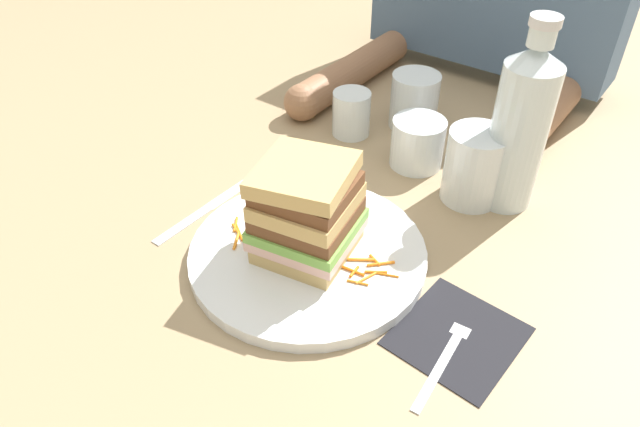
% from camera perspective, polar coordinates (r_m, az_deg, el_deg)
% --- Properties ---
extents(ground_plane, '(3.00, 3.00, 0.00)m').
position_cam_1_polar(ground_plane, '(0.74, -2.35, -3.83)').
color(ground_plane, '#9E8460').
extents(main_plate, '(0.29, 0.29, 0.02)m').
position_cam_1_polar(main_plate, '(0.72, -1.43, -4.17)').
color(main_plate, white).
rests_on(main_plate, ground_plane).
extents(sandwich, '(0.13, 0.13, 0.12)m').
position_cam_1_polar(sandwich, '(0.68, -1.52, 0.04)').
color(sandwich, tan).
rests_on(sandwich, main_plate).
extents(carrot_shred_0, '(0.01, 0.02, 0.00)m').
position_cam_1_polar(carrot_shred_0, '(0.76, -6.45, -1.06)').
color(carrot_shred_0, orange).
rests_on(carrot_shred_0, main_plate).
extents(carrot_shred_1, '(0.02, 0.02, 0.00)m').
position_cam_1_polar(carrot_shred_1, '(0.76, -5.95, -0.98)').
color(carrot_shred_1, orange).
rests_on(carrot_shred_1, main_plate).
extents(carrot_shred_2, '(0.02, 0.03, 0.00)m').
position_cam_1_polar(carrot_shred_2, '(0.74, -8.18, -2.68)').
color(carrot_shred_2, orange).
rests_on(carrot_shred_2, main_plate).
extents(carrot_shred_3, '(0.02, 0.02, 0.00)m').
position_cam_1_polar(carrot_shred_3, '(0.76, -8.23, -1.05)').
color(carrot_shred_3, orange).
rests_on(carrot_shred_3, main_plate).
extents(carrot_shred_4, '(0.02, 0.01, 0.00)m').
position_cam_1_polar(carrot_shred_4, '(0.75, -8.21, -1.55)').
color(carrot_shred_4, orange).
rests_on(carrot_shred_4, main_plate).
extents(carrot_shred_5, '(0.03, 0.02, 0.00)m').
position_cam_1_polar(carrot_shred_5, '(0.75, -7.89, -1.85)').
color(carrot_shred_5, orange).
rests_on(carrot_shred_5, main_plate).
extents(carrot_shred_6, '(0.03, 0.01, 0.00)m').
position_cam_1_polar(carrot_shred_6, '(0.75, -6.18, -1.92)').
color(carrot_shred_6, orange).
rests_on(carrot_shred_6, main_plate).
extents(carrot_shred_7, '(0.01, 0.02, 0.00)m').
position_cam_1_polar(carrot_shred_7, '(0.69, 3.34, -5.71)').
color(carrot_shred_7, orange).
rests_on(carrot_shred_7, main_plate).
extents(carrot_shred_8, '(0.02, 0.02, 0.00)m').
position_cam_1_polar(carrot_shred_8, '(0.69, 5.47, -5.71)').
color(carrot_shred_8, orange).
rests_on(carrot_shred_8, main_plate).
extents(carrot_shred_9, '(0.03, 0.01, 0.00)m').
position_cam_1_polar(carrot_shred_9, '(0.69, 3.45, -5.43)').
color(carrot_shred_9, orange).
rests_on(carrot_shred_9, main_plate).
extents(carrot_shred_10, '(0.01, 0.03, 0.00)m').
position_cam_1_polar(carrot_shred_10, '(0.68, 4.50, -6.34)').
color(carrot_shred_10, orange).
rests_on(carrot_shred_10, main_plate).
extents(carrot_shred_11, '(0.03, 0.03, 0.00)m').
position_cam_1_polar(carrot_shred_11, '(0.70, 5.96, -4.89)').
color(carrot_shred_11, orange).
rests_on(carrot_shred_11, main_plate).
extents(carrot_shred_12, '(0.03, 0.02, 0.00)m').
position_cam_1_polar(carrot_shred_12, '(0.71, 4.02, -4.51)').
color(carrot_shred_12, orange).
rests_on(carrot_shred_12, main_plate).
extents(carrot_shred_13, '(0.03, 0.01, 0.00)m').
position_cam_1_polar(carrot_shred_13, '(0.69, 6.44, -5.95)').
color(carrot_shred_13, orange).
rests_on(carrot_shred_13, main_plate).
extents(carrot_shred_14, '(0.02, 0.01, 0.00)m').
position_cam_1_polar(carrot_shred_14, '(0.68, 3.70, -6.75)').
color(carrot_shred_14, orange).
rests_on(carrot_shred_14, main_plate).
extents(carrot_shred_15, '(0.02, 0.01, 0.00)m').
position_cam_1_polar(carrot_shred_15, '(0.71, 5.38, -4.55)').
color(carrot_shred_15, orange).
rests_on(carrot_shred_15, main_plate).
extents(napkin_dark, '(0.13, 0.14, 0.00)m').
position_cam_1_polar(napkin_dark, '(0.66, 13.29, -11.53)').
color(napkin_dark, black).
rests_on(napkin_dark, ground_plane).
extents(fork, '(0.03, 0.17, 0.00)m').
position_cam_1_polar(fork, '(0.65, 12.59, -12.68)').
color(fork, silver).
rests_on(fork, napkin_dark).
extents(knife, '(0.02, 0.20, 0.00)m').
position_cam_1_polar(knife, '(0.82, -10.89, 0.57)').
color(knife, silver).
rests_on(knife, ground_plane).
extents(juice_glass, '(0.08, 0.08, 0.10)m').
position_cam_1_polar(juice_glass, '(0.83, 14.76, 4.06)').
color(juice_glass, white).
rests_on(juice_glass, ground_plane).
extents(water_bottle, '(0.07, 0.07, 0.26)m').
position_cam_1_polar(water_bottle, '(0.80, 18.93, 8.03)').
color(water_bottle, silver).
rests_on(water_bottle, ground_plane).
extents(empty_tumbler_0, '(0.08, 0.08, 0.07)m').
position_cam_1_polar(empty_tumbler_0, '(0.89, 9.50, 6.82)').
color(empty_tumbler_0, silver).
rests_on(empty_tumbler_0, ground_plane).
extents(empty_tumbler_1, '(0.06, 0.06, 0.07)m').
position_cam_1_polar(empty_tumbler_1, '(0.96, 3.08, 9.73)').
color(empty_tumbler_1, silver).
rests_on(empty_tumbler_1, ground_plane).
extents(empty_tumbler_2, '(0.08, 0.08, 0.09)m').
position_cam_1_polar(empty_tumbler_2, '(0.99, 9.19, 10.82)').
color(empty_tumbler_2, silver).
rests_on(empty_tumbler_2, ground_plane).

